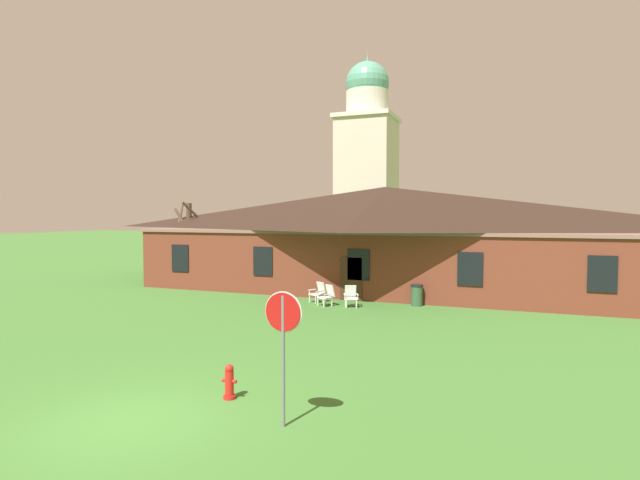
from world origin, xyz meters
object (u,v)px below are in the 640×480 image
trash_bin (417,295)px  lawn_chair_left_end (351,296)px  lawn_chair_near_door (327,295)px  stop_sign (283,331)px  lawn_chair_by_porch (318,292)px  fire_hydrant (229,382)px

trash_bin → lawn_chair_left_end: bearing=-154.5°
lawn_chair_near_door → lawn_chair_left_end: bearing=10.0°
lawn_chair_left_end → trash_bin: (2.75, 1.31, -0.00)m
lawn_chair_left_end → trash_bin: size_ratio=0.98×
lawn_chair_near_door → trash_bin: size_ratio=0.98×
stop_sign → lawn_chair_left_end: (-2.84, 12.93, -1.41)m
stop_sign → lawn_chair_near_door: bearing=107.1°
lawn_chair_by_porch → lawn_chair_near_door: same height
lawn_chair_near_door → lawn_chair_by_porch: bearing=133.8°
lawn_chair_left_end → trash_bin: 3.04m
lawn_chair_by_porch → trash_bin: size_ratio=0.98×
fire_hydrant → trash_bin: size_ratio=0.81×
lawn_chair_left_end → fire_hydrant: bearing=-85.0°
lawn_chair_left_end → fire_hydrant: (1.04, -12.01, -0.12)m
fire_hydrant → trash_bin: trash_bin is taller
fire_hydrant → trash_bin: 13.43m
lawn_chair_left_end → stop_sign: bearing=-77.6°
stop_sign → lawn_chair_left_end: size_ratio=2.79×
lawn_chair_by_porch → lawn_chair_near_door: (0.74, -0.77, 0.00)m
lawn_chair_left_end → trash_bin: trash_bin is taller
stop_sign → fire_hydrant: (-1.79, 0.92, -1.53)m
lawn_chair_left_end → lawn_chair_near_door: bearing=-170.0°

